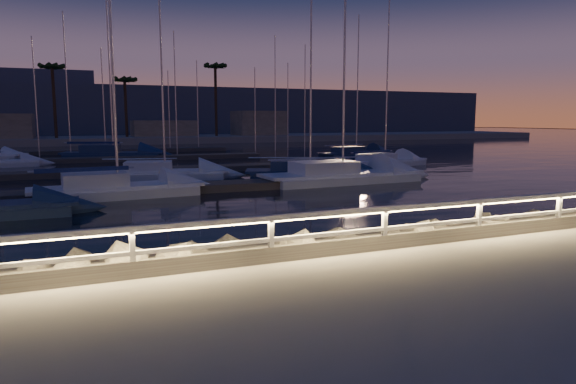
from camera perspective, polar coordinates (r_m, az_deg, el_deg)
name	(u,v)px	position (r m, az deg, el deg)	size (l,w,h in m)	color
ground	(349,252)	(12.52, 6.75, -6.69)	(400.00, 400.00, 0.00)	gray
harbor_water	(155,171)	(42.36, -14.58, 2.25)	(400.00, 440.00, 0.60)	black
guard_rail	(347,221)	(12.31, 6.54, -3.24)	(44.11, 0.12, 1.06)	silver
riprap	(534,224)	(18.89, 25.62, -3.20)	(35.04, 2.11, 1.22)	slate
floating_docks	(152,163)	(43.58, -14.85, 3.14)	(22.00, 36.00, 0.40)	#5A514A
far_shore	(112,137)	(84.81, -18.95, 5.75)	(160.00, 14.00, 5.20)	gray
palm_left	(52,70)	(82.82, -24.73, 12.23)	(3.00, 3.00, 11.20)	#43321F
palm_center	(125,82)	(84.08, -17.69, 11.58)	(3.00, 3.00, 9.70)	#43321F
palm_right	(215,70)	(85.75, -8.09, 13.31)	(3.00, 3.00, 12.20)	#43321F
sailboat_c	(307,172)	(32.76, 2.09, 2.25)	(8.39, 5.15, 13.83)	navy
sailboat_d	(339,175)	(30.76, 5.65, 1.91)	(10.18, 3.49, 16.98)	white
sailboat_f	(113,188)	(26.29, -18.83, 0.40)	(8.23, 3.00, 13.75)	white
sailboat_g	(162,172)	(33.53, -13.87, 2.14)	(8.15, 4.07, 13.34)	white
sailboat_h	(383,161)	(41.93, 10.53, 3.38)	(8.27, 4.25, 13.48)	white
sailboat_k	(111,154)	(52.15, -19.09, 4.05)	(9.78, 5.55, 16.02)	navy
sailboat_l	(355,153)	(51.32, 7.40, 4.30)	(8.41, 3.77, 13.75)	navy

